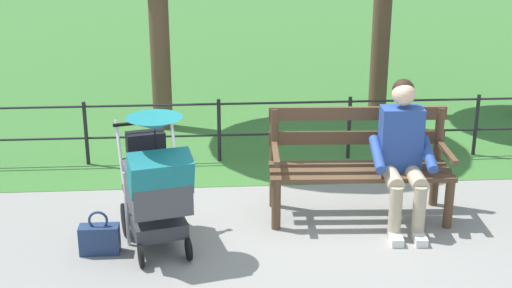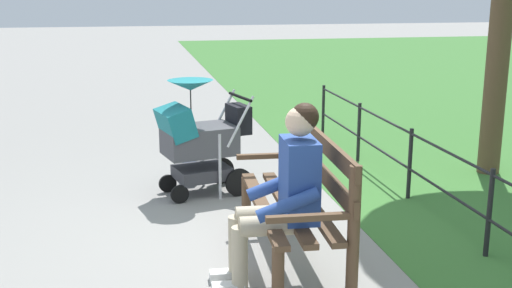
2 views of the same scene
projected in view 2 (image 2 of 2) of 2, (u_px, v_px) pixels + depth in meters
The scene contains 6 objects.
ground_plane at pixel (271, 237), 5.30m from camera, with size 60.00×60.00×0.00m, color gray.
park_bench at pixel (302, 195), 4.71m from camera, with size 1.62×0.67×0.96m.
person_on_bench at pixel (283, 191), 4.31m from camera, with size 0.55×0.74×1.28m.
stroller at pixel (199, 136), 6.26m from camera, with size 0.69×0.97×1.15m.
handbag at pixel (190, 169), 6.81m from camera, with size 0.32×0.14×0.37m.
park_fence at pixel (445, 178), 5.49m from camera, with size 7.11×0.04×0.70m.
Camera 2 is at (-4.84, 1.09, 2.01)m, focal length 44.91 mm.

